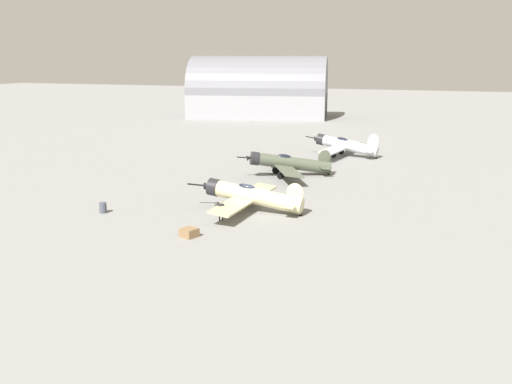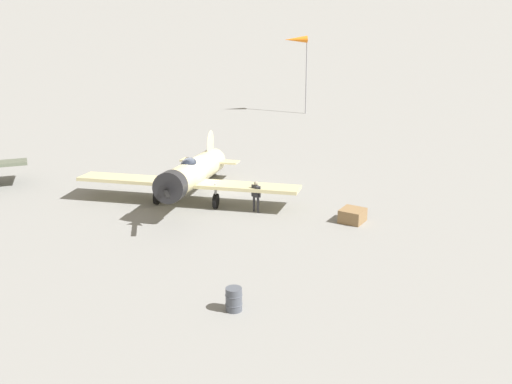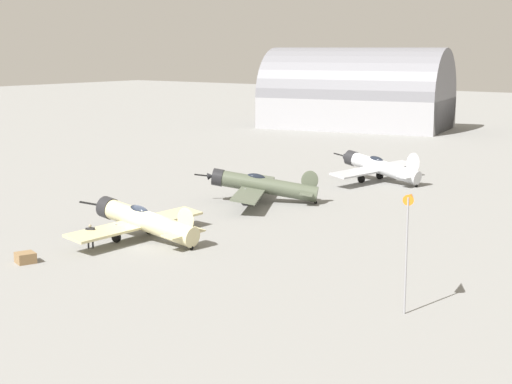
% 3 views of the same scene
% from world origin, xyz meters
% --- Properties ---
extents(ground_plane, '(400.00, 400.00, 0.00)m').
position_xyz_m(ground_plane, '(0.00, 0.00, 0.00)').
color(ground_plane, gray).
extents(airplane_foreground, '(12.02, 10.92, 2.96)m').
position_xyz_m(airplane_foreground, '(0.01, 0.51, 1.43)').
color(airplane_foreground, beige).
rests_on(airplane_foreground, ground_plane).
extents(airplane_mid_apron, '(12.72, 9.94, 3.05)m').
position_xyz_m(airplane_mid_apron, '(16.28, 2.06, 1.53)').
color(airplane_mid_apron, '#4C5442').
rests_on(airplane_mid_apron, ground_plane).
extents(airplane_far_line, '(12.82, 10.54, 3.46)m').
position_xyz_m(airplane_far_line, '(32.13, -1.27, 1.57)').
color(airplane_far_line, '#B7BABF').
rests_on(airplane_far_line, ground_plane).
extents(ground_crew_mechanic, '(0.55, 0.45, 1.68)m').
position_xyz_m(ground_crew_mechanic, '(-3.81, 1.75, 1.02)').
color(ground_crew_mechanic, '#2D2D33').
rests_on(ground_crew_mechanic, ground_plane).
extents(equipment_crate, '(1.45, 1.45, 0.67)m').
position_xyz_m(equipment_crate, '(-8.84, 2.23, 0.34)').
color(equipment_crate, olive).
rests_on(equipment_crate, ground_plane).
extents(fuel_drum, '(0.67, 0.67, 0.94)m').
position_xyz_m(fuel_drum, '(-5.00, 12.56, 0.47)').
color(fuel_drum, '#474C56').
rests_on(fuel_drum, ground_plane).
extents(distant_hangar, '(22.17, 32.82, 16.56)m').
position_xyz_m(distant_hangar, '(79.46, 28.13, 4.58)').
color(distant_hangar, '#939399').
rests_on(distant_hangar, ground_plane).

